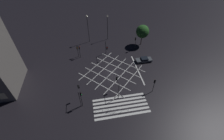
{
  "coord_description": "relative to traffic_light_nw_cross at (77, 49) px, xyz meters",
  "views": [
    {
      "loc": [
        -4.99,
        -27.55,
        26.54
      ],
      "look_at": [
        0.0,
        0.0,
        0.86
      ],
      "focal_mm": 24.0,
      "sensor_mm": 36.0,
      "label": 1
    }
  ],
  "objects": [
    {
      "name": "traffic_light_se_cross",
      "position": [
        16.2,
        -16.02,
        0.07
      ],
      "size": [
        0.36,
        0.39,
        3.7
      ],
      "rotation": [
        0.0,
        0.0,
        1.57
      ],
      "color": "black",
      "rests_on": "ground_plane"
    },
    {
      "name": "traffic_light_sw_cross",
      "position": [
        0.25,
        -16.01,
        0.66
      ],
      "size": [
        0.36,
        2.19,
        4.43
      ],
      "rotation": [
        0.0,
        0.0,
        1.57
      ],
      "color": "black",
      "rests_on": "ground_plane"
    },
    {
      "name": "waiting_car",
      "position": [
        17.86,
        -5.46,
        -1.99
      ],
      "size": [
        4.43,
        1.73,
        1.22
      ],
      "rotation": [
        0.0,
        0.0,
        3.14
      ],
      "color": "#474C51",
      "rests_on": "ground_plane"
    },
    {
      "name": "ground_plane",
      "position": [
        8.33,
        -8.31,
        -2.58
      ],
      "size": [
        200.0,
        200.0,
        0.0
      ],
      "primitive_type": "plane",
      "color": "black"
    },
    {
      "name": "street_lamp_west",
      "position": [
        9.83,
        8.18,
        2.9
      ],
      "size": [
        0.47,
        0.47,
        8.05
      ],
      "color": "black",
      "rests_on": "ground_plane"
    },
    {
      "name": "traffic_light_median_north",
      "position": [
        8.0,
        -1.43,
        0.65
      ],
      "size": [
        0.36,
        3.1,
        4.35
      ],
      "rotation": [
        0.0,
        0.0,
        -1.57
      ],
      "color": "black",
      "rests_on": "ground_plane"
    },
    {
      "name": "pedestrian_railing",
      "position": [
        6.28,
        -19.66,
        -1.91
      ],
      "size": [
        6.36,
        1.19,
        1.05
      ],
      "rotation": [
        0.0,
        0.0,
        -0.18
      ],
      "color": "#9EA0A5",
      "rests_on": "ground_plane"
    },
    {
      "name": "traffic_light_sw_main",
      "position": [
        0.63,
        -17.13,
        0.55
      ],
      "size": [
        0.39,
        0.36,
        4.4
      ],
      "color": "black",
      "rests_on": "ground_plane"
    },
    {
      "name": "traffic_light_median_south",
      "position": [
        8.28,
        -15.21,
        0.61
      ],
      "size": [
        0.36,
        2.48,
        4.34
      ],
      "rotation": [
        0.0,
        0.0,
        1.57
      ],
      "color": "black",
      "rests_on": "ground_plane"
    },
    {
      "name": "street_tree_near",
      "position": [
        19.78,
        3.04,
        1.97
      ],
      "size": [
        3.94,
        3.94,
        6.53
      ],
      "color": "#473323",
      "rests_on": "ground_plane"
    },
    {
      "name": "road_markings",
      "position": [
        8.74,
        -14.45,
        -2.57
      ],
      "size": [
        17.12,
        21.33,
        0.01
      ],
      "color": "silver",
      "rests_on": "ground_plane"
    },
    {
      "name": "traffic_light_nw_cross",
      "position": [
        0.0,
        0.0,
        0.0
      ],
      "size": [
        0.36,
        0.39,
        3.6
      ],
      "rotation": [
        0.0,
        0.0,
        -1.57
      ],
      "color": "black",
      "rests_on": "ground_plane"
    },
    {
      "name": "traffic_light_ne_main",
      "position": [
        16.93,
        0.51,
        0.5
      ],
      "size": [
        0.39,
        0.36,
        4.31
      ],
      "rotation": [
        0.0,
        0.0,
        3.14
      ],
      "color": "black",
      "rests_on": "ground_plane"
    },
    {
      "name": "street_lamp_east",
      "position": [
        3.67,
        7.63,
        4.18
      ],
      "size": [
        0.62,
        0.62,
        8.86
      ],
      "color": "black",
      "rests_on": "ground_plane"
    },
    {
      "name": "traffic_light_nw_main",
      "position": [
        0.6,
        -0.42,
        0.15
      ],
      "size": [
        0.39,
        0.36,
        3.82
      ],
      "color": "black",
      "rests_on": "ground_plane"
    }
  ]
}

